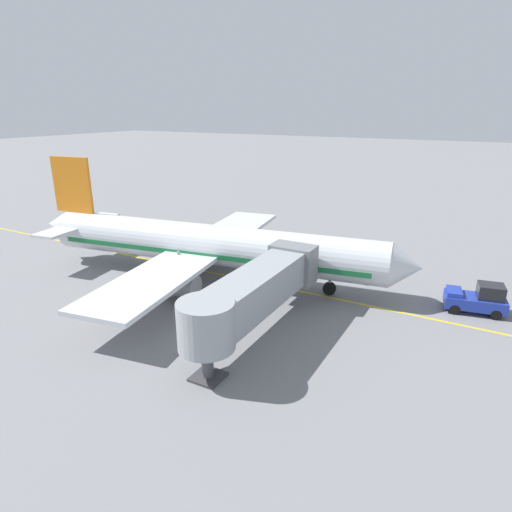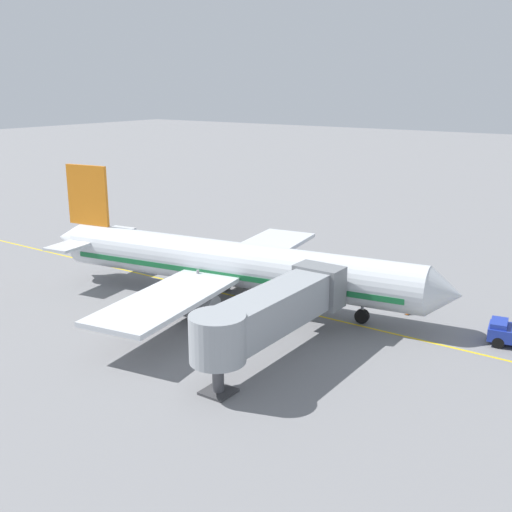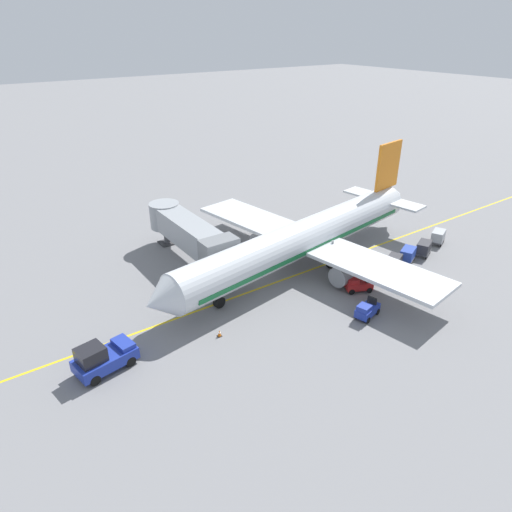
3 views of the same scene
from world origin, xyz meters
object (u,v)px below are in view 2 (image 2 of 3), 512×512
object	(u,v)px
jet_bridge	(272,311)
parked_airliner	(230,265)
baggage_cart_third_in_train	(168,253)
safety_cone_nose_left	(408,311)
baggage_tug_trailing	(310,267)
baggage_cart_second_in_train	(189,257)
baggage_tug_lead	(267,271)
baggage_cart_front	(211,261)
ground_crew_wing_walker	(235,276)
baggage_cart_tail_end	(134,250)

from	to	relation	value
jet_bridge	parked_airliner	bearing A→B (deg)	-129.54
baggage_cart_third_in_train	safety_cone_nose_left	size ratio (longest dim) A/B	4.97
baggage_tug_trailing	baggage_cart_second_in_train	size ratio (longest dim) A/B	0.93
baggage_tug_lead	baggage_cart_third_in_train	world-z (taller)	baggage_tug_lead
jet_bridge	safety_cone_nose_left	xyz separation A→B (m)	(-13.12, 4.26, -3.17)
parked_airliner	baggage_tug_lead	distance (m)	7.37
baggage_cart_third_in_train	safety_cone_nose_left	world-z (taller)	baggage_cart_third_in_train
parked_airliner	baggage_tug_lead	size ratio (longest dim) A/B	13.44
jet_bridge	baggage_cart_third_in_train	xyz separation A→B (m)	(-13.35, -21.65, -2.51)
jet_bridge	baggage_cart_third_in_train	distance (m)	25.56
parked_airliner	baggage_cart_front	distance (m)	9.49
parked_airliner	baggage_cart_third_in_train	xyz separation A→B (m)	(-5.69, -12.37, -2.24)
baggage_tug_trailing	baggage_cart_third_in_train	xyz separation A→B (m)	(4.72, -14.03, 0.24)
baggage_cart_third_in_train	ground_crew_wing_walker	size ratio (longest dim) A/B	1.73
baggage_tug_lead	baggage_cart_front	xyz separation A→B (m)	(0.81, -6.03, 0.24)
baggage_cart_third_in_train	ground_crew_wing_walker	bearing A→B (deg)	78.06
baggage_tug_lead	baggage_cart_front	size ratio (longest dim) A/B	0.95
baggage_cart_tail_end	ground_crew_wing_walker	bearing A→B (deg)	85.17
safety_cone_nose_left	baggage_cart_second_in_train	bearing A→B (deg)	-90.68
baggage_tug_trailing	safety_cone_nose_left	size ratio (longest dim) A/B	4.61
baggage_cart_second_in_train	baggage_cart_third_in_train	world-z (taller)	same
baggage_tug_trailing	baggage_tug_lead	bearing A→B (deg)	-36.20
baggage_cart_third_in_train	baggage_tug_lead	bearing A→B (deg)	95.94
baggage_tug_trailing	baggage_cart_tail_end	distance (m)	18.84
baggage_cart_second_in_train	baggage_cart_third_in_train	distance (m)	2.77
jet_bridge	baggage_tug_lead	distance (m)	17.97
baggage_tug_trailing	ground_crew_wing_walker	bearing A→B (deg)	-28.65
parked_airliner	baggage_tug_trailing	size ratio (longest dim) A/B	13.71
baggage_tug_lead	ground_crew_wing_walker	size ratio (longest dim) A/B	1.64
parked_airliner	baggage_tug_lead	world-z (taller)	parked_airliner
baggage_tug_lead	baggage_cart_second_in_train	distance (m)	8.76
parked_airliner	baggage_tug_trailing	world-z (taller)	parked_airliner
baggage_tug_lead	baggage_cart_tail_end	distance (m)	15.53
baggage_tug_trailing	baggage_cart_tail_end	bearing A→B (deg)	-72.41
baggage_cart_tail_end	baggage_tug_trailing	bearing A→B (deg)	107.59
baggage_cart_third_in_train	ground_crew_wing_walker	distance (m)	10.50
baggage_cart_tail_end	baggage_cart_second_in_train	bearing A→B (deg)	98.70
baggage_tug_lead	baggage_cart_tail_end	xyz separation A→B (m)	(2.16, -15.37, 0.24)
jet_bridge	baggage_cart_second_in_train	bearing A→B (deg)	-125.36
jet_bridge	safety_cone_nose_left	distance (m)	14.16
baggage_tug_lead	baggage_cart_second_in_train	bearing A→B (deg)	-82.52
baggage_tug_trailing	parked_airliner	bearing A→B (deg)	-9.09
parked_airliner	safety_cone_nose_left	xyz separation A→B (m)	(-5.46, 13.54, -2.90)
baggage_cart_front	baggage_cart_third_in_train	distance (m)	5.43
safety_cone_nose_left	ground_crew_wing_walker	bearing A→B (deg)	-82.91
baggage_cart_third_in_train	baggage_cart_tail_end	bearing A→B (deg)	-76.07
jet_bridge	baggage_tug_lead	size ratio (longest dim) A/B	5.26
baggage_cart_tail_end	safety_cone_nose_left	bearing A→B (deg)	91.44
parked_airliner	baggage_cart_front	xyz separation A→B (m)	(-6.06, -6.95, -2.24)
baggage_cart_tail_end	safety_cone_nose_left	xyz separation A→B (m)	(-0.75, 29.84, -0.66)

